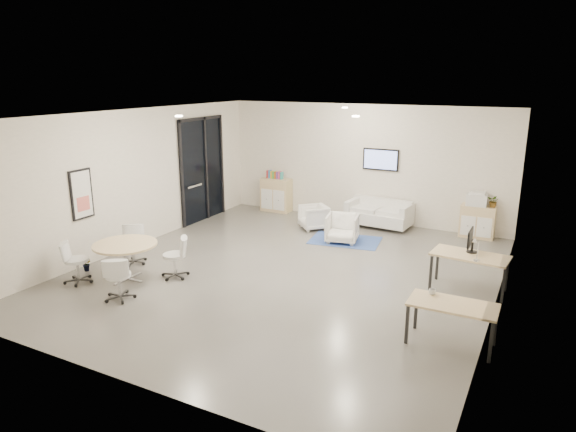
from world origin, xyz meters
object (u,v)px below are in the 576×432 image
(armchair_left, at_px, (314,216))
(round_table, at_px, (125,248))
(desk_rear, at_px, (470,258))
(sideboard_left, at_px, (276,195))
(armchair_right, at_px, (342,227))
(loveseat, at_px, (379,214))
(desk_front, at_px, (453,308))
(sideboard_right, at_px, (477,222))

(armchair_left, distance_m, round_table, 5.25)
(desk_rear, xyz_separation_m, round_table, (-6.08, -2.57, 0.03))
(sideboard_left, bearing_deg, armchair_left, -33.42)
(sideboard_left, distance_m, round_table, 6.09)
(sideboard_left, xyz_separation_m, armchair_right, (2.86, -1.87, -0.11))
(sideboard_left, relative_size, armchair_left, 1.42)
(loveseat, xyz_separation_m, desk_front, (2.90, -5.59, 0.26))
(armchair_right, bearing_deg, round_table, -136.72)
(loveseat, bearing_deg, sideboard_right, 9.12)
(armchair_right, bearing_deg, loveseat, 64.71)
(loveseat, relative_size, desk_rear, 1.21)
(round_table, bearing_deg, sideboard_left, 89.71)
(sideboard_left, distance_m, armchair_left, 2.13)
(desk_rear, bearing_deg, sideboard_right, 100.62)
(loveseat, bearing_deg, armchair_right, -98.32)
(sideboard_left, distance_m, sideboard_right, 5.71)
(armchair_right, bearing_deg, armchair_left, 134.77)
(sideboard_left, bearing_deg, sideboard_right, 0.27)
(loveseat, distance_m, desk_rear, 4.38)
(sideboard_right, bearing_deg, armchair_right, -146.36)
(desk_front, height_order, round_table, round_table)
(armchair_right, height_order, round_table, armchair_right)
(desk_rear, relative_size, desk_front, 1.11)
(loveseat, bearing_deg, armchair_left, -141.13)
(armchair_right, bearing_deg, desk_rear, -39.63)
(armchair_left, bearing_deg, desk_rear, 16.60)
(armchair_left, height_order, armchair_right, armchair_right)
(armchair_right, relative_size, round_table, 0.61)
(armchair_left, xyz_separation_m, desk_rear, (4.28, -2.35, 0.29))
(desk_front, xyz_separation_m, round_table, (-6.18, -0.33, 0.07))
(loveseat, distance_m, desk_front, 6.30)
(desk_front, bearing_deg, armchair_right, 129.70)
(loveseat, relative_size, round_table, 1.39)
(sideboard_right, bearing_deg, desk_front, -85.68)
(desk_rear, xyz_separation_m, desk_front, (0.10, -2.23, -0.04))
(sideboard_right, distance_m, armchair_left, 4.11)
(armchair_left, xyz_separation_m, armchair_right, (1.08, -0.70, 0.03))
(desk_rear, height_order, desk_front, desk_rear)
(armchair_right, bearing_deg, sideboard_left, 134.45)
(armchair_right, bearing_deg, sideboard_right, 21.31)
(sideboard_right, xyz_separation_m, round_table, (-5.74, -6.11, 0.26))
(sideboard_right, distance_m, loveseat, 2.47)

